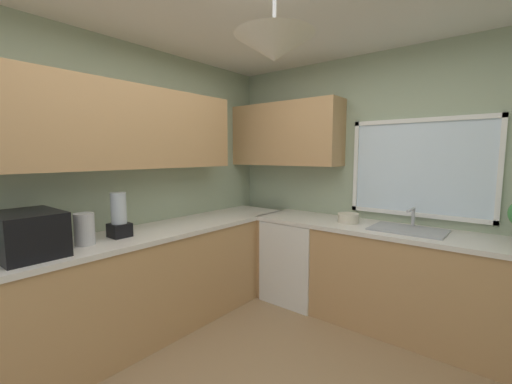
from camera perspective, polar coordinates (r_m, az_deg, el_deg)
room_shell at (r=2.40m, az=2.28°, el=10.25°), size 3.52×3.76×2.63m
counter_run_left at (r=3.10m, az=-19.21°, el=-14.92°), size 0.65×3.37×0.91m
counter_run_back at (r=3.33m, az=21.94°, el=-13.54°), size 2.61×0.65×0.91m
dishwasher at (r=3.67m, az=7.29°, el=-11.60°), size 0.60×0.60×0.87m
microwave at (r=2.62m, az=-34.99°, el=-5.99°), size 0.48×0.36×0.29m
kettle at (r=2.72m, az=-27.71°, el=-5.73°), size 0.14×0.14×0.23m
sink_assembly at (r=3.17m, az=24.98°, el=-5.90°), size 0.60×0.40×0.19m
bowl at (r=3.32m, az=15.77°, el=-4.37°), size 0.20×0.20×0.09m
blender_appliance at (r=2.85m, az=-22.75°, el=-4.04°), size 0.15×0.15×0.36m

